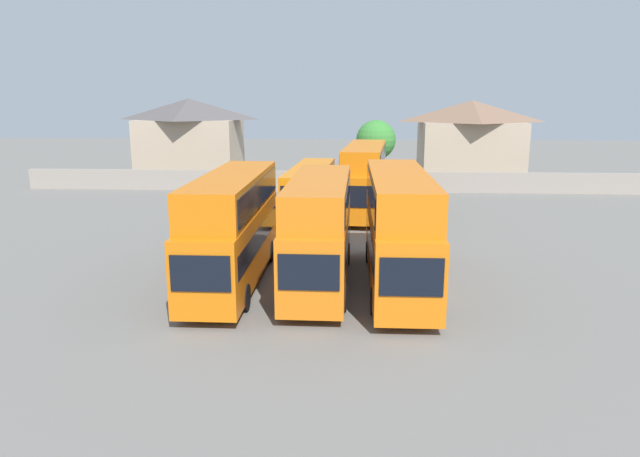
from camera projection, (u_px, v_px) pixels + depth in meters
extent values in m
plane|color=slate|center=(332.00, 208.00, 44.26)|extent=(140.00, 140.00, 0.00)
cube|color=gray|center=(335.00, 181.00, 51.59)|extent=(56.00, 0.50, 1.80)
cube|color=orange|center=(233.00, 244.00, 26.20)|extent=(2.52, 11.29, 2.98)
cube|color=black|center=(200.00, 274.00, 20.62)|extent=(2.19, 0.09, 1.34)
cube|color=black|center=(233.00, 236.00, 26.12)|extent=(2.56, 10.38, 0.94)
cube|color=orange|center=(233.00, 192.00, 25.96)|extent=(2.47, 10.72, 1.62)
cube|color=black|center=(233.00, 192.00, 25.96)|extent=(2.56, 10.16, 1.13)
cylinder|color=black|center=(245.00, 298.00, 23.03)|extent=(0.30, 1.10, 1.10)
cylinder|color=black|center=(188.00, 296.00, 23.16)|extent=(0.30, 1.10, 1.10)
cylinder|color=black|center=(270.00, 251.00, 29.83)|extent=(0.30, 1.10, 1.10)
cylinder|color=black|center=(226.00, 251.00, 29.96)|extent=(0.30, 1.10, 1.10)
cube|color=orange|center=(319.00, 245.00, 25.96)|extent=(2.62, 10.51, 2.98)
cube|color=black|center=(309.00, 272.00, 20.76)|extent=(2.23, 0.10, 1.34)
cube|color=black|center=(319.00, 237.00, 25.88)|extent=(2.65, 9.67, 0.94)
cube|color=orange|center=(320.00, 195.00, 25.72)|extent=(2.57, 9.99, 1.49)
cube|color=black|center=(320.00, 195.00, 25.72)|extent=(2.65, 9.46, 1.04)
cylinder|color=black|center=(343.00, 298.00, 23.01)|extent=(0.31, 1.10, 1.10)
cylinder|color=black|center=(284.00, 296.00, 23.17)|extent=(0.31, 1.10, 1.10)
cylinder|color=black|center=(347.00, 254.00, 29.34)|extent=(0.31, 1.10, 1.10)
cylinder|color=black|center=(301.00, 253.00, 29.49)|extent=(0.31, 1.10, 1.10)
cube|color=orange|center=(398.00, 245.00, 25.79)|extent=(2.61, 11.66, 3.07)
cube|color=black|center=(412.00, 277.00, 20.03)|extent=(2.22, 0.10, 1.38)
cube|color=black|center=(398.00, 237.00, 25.71)|extent=(2.65, 10.73, 0.97)
cube|color=orange|center=(399.00, 192.00, 25.55)|extent=(2.56, 11.08, 1.63)
cube|color=black|center=(399.00, 192.00, 25.55)|extent=(2.65, 10.50, 1.14)
cylinder|color=black|center=(434.00, 302.00, 22.53)|extent=(0.31, 1.10, 1.10)
cylinder|color=black|center=(374.00, 301.00, 22.64)|extent=(0.31, 1.10, 1.10)
cylinder|color=black|center=(414.00, 253.00, 29.55)|extent=(0.31, 1.10, 1.10)
cylinder|color=black|center=(369.00, 252.00, 29.67)|extent=(0.31, 1.10, 1.10)
cube|color=orange|center=(310.00, 188.00, 41.48)|extent=(3.09, 11.79, 3.06)
cube|color=black|center=(298.00, 197.00, 35.73)|extent=(2.16, 0.20, 1.38)
cube|color=black|center=(310.00, 183.00, 41.40)|extent=(3.08, 10.86, 0.96)
cylinder|color=black|center=(320.00, 217.00, 38.15)|extent=(0.36, 1.11, 1.10)
cylinder|color=black|center=(286.00, 216.00, 38.41)|extent=(0.36, 1.11, 1.10)
cylinder|color=black|center=(331.00, 198.00, 45.16)|extent=(0.36, 1.11, 1.10)
cylinder|color=black|center=(302.00, 198.00, 45.41)|extent=(0.36, 1.11, 1.10)
cube|color=orange|center=(364.00, 188.00, 41.47)|extent=(3.46, 11.38, 3.03)
cube|color=black|center=(358.00, 197.00, 35.96)|extent=(2.25, 0.26, 1.37)
cube|color=black|center=(364.00, 183.00, 41.39)|extent=(3.43, 10.49, 0.96)
cube|color=orange|center=(365.00, 156.00, 41.23)|extent=(3.36, 10.82, 1.54)
cube|color=black|center=(365.00, 156.00, 41.23)|extent=(3.41, 10.27, 1.08)
cylinder|color=black|center=(378.00, 217.00, 38.26)|extent=(0.39, 1.12, 1.10)
cylinder|color=black|center=(343.00, 216.00, 38.58)|extent=(0.39, 1.12, 1.10)
cylinder|color=black|center=(382.00, 199.00, 44.96)|extent=(0.39, 1.12, 1.10)
cylinder|color=black|center=(352.00, 198.00, 45.28)|extent=(0.39, 1.12, 1.10)
cube|color=tan|center=(191.00, 148.00, 60.17)|extent=(9.80, 7.53, 5.95)
pyramid|color=#514C4C|center=(189.00, 109.00, 59.26)|extent=(10.29, 7.91, 2.10)
cube|color=tan|center=(470.00, 151.00, 58.85)|extent=(9.92, 6.91, 5.76)
pyramid|color=brown|center=(472.00, 111.00, 57.97)|extent=(10.41, 7.26, 2.12)
cylinder|color=brown|center=(375.00, 171.00, 53.67)|extent=(0.48, 0.48, 3.11)
sphere|color=#387F33|center=(376.00, 140.00, 53.03)|extent=(3.63, 3.63, 3.63)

